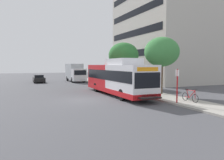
% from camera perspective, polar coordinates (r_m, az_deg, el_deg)
% --- Properties ---
extents(ground_plane, '(120.00, 120.00, 0.00)m').
position_cam_1_polar(ground_plane, '(26.69, -11.79, -2.65)').
color(ground_plane, '#4C4C51').
extents(sidewalk_curb, '(3.00, 56.00, 0.14)m').
position_cam_1_polar(sidewalk_curb, '(27.09, 3.76, -2.32)').
color(sidewalk_curb, '#A8A399').
rests_on(sidewalk_curb, ground).
extents(transit_bus, '(2.58, 12.25, 3.65)m').
position_cam_1_polar(transit_bus, '(22.01, 1.34, 0.49)').
color(transit_bus, white).
rests_on(transit_bus, ground).
extents(bus_stop_sign_pole, '(0.10, 0.36, 2.60)m').
position_cam_1_polar(bus_stop_sign_pole, '(17.33, 16.81, -0.81)').
color(bus_stop_sign_pole, red).
rests_on(bus_stop_sign_pole, sidewalk_curb).
extents(bicycle_parked, '(0.52, 1.76, 1.02)m').
position_cam_1_polar(bicycle_parked, '(18.29, 19.89, -4.06)').
color(bicycle_parked, black).
rests_on(bicycle_parked, sidewalk_curb).
extents(street_tree_near_stop, '(3.49, 3.49, 5.70)m').
position_cam_1_polar(street_tree_near_stop, '(22.39, 12.98, 7.21)').
color(street_tree_near_stop, '#4C3823').
rests_on(street_tree_near_stop, sidewalk_curb).
extents(street_tree_mid_block, '(4.18, 4.18, 6.01)m').
position_cam_1_polar(street_tree_mid_block, '(30.30, 3.06, 6.49)').
color(street_tree_mid_block, '#4C3823').
rests_on(street_tree_mid_block, sidewalk_curb).
extents(parked_car_far_lane, '(1.80, 4.50, 1.33)m').
position_cam_1_polar(parked_car_far_lane, '(39.70, -18.75, 0.34)').
color(parked_car_far_lane, black).
rests_on(parked_car_far_lane, ground).
extents(box_truck_background, '(2.32, 7.01, 3.25)m').
position_cam_1_polar(box_truck_background, '(40.18, -9.69, 2.08)').
color(box_truck_background, silver).
rests_on(box_truck_background, ground).
extents(lattice_comm_tower, '(1.10, 1.10, 27.80)m').
position_cam_1_polar(lattice_comm_tower, '(51.77, 2.62, 10.84)').
color(lattice_comm_tower, '#B7B7BC').
rests_on(lattice_comm_tower, ground).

